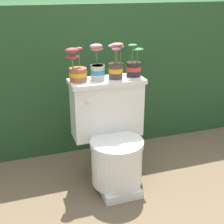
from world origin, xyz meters
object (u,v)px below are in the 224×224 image
toilet (112,136)px  potted_plant_midleft (97,67)px  potted_plant_left (77,70)px  potted_plant_middle (116,65)px  potted_plant_midright (134,66)px

toilet → potted_plant_midleft: (-0.06, 0.13, 0.47)m
potted_plant_left → potted_plant_midleft: 0.14m
potted_plant_left → potted_plant_middle: (0.26, -0.02, 0.02)m
toilet → potted_plant_midleft: potted_plant_midleft is taller
potted_plant_midleft → potted_plant_midright: bearing=0.1°
potted_plant_middle → toilet: bearing=-118.9°
potted_plant_midleft → potted_plant_midright: potted_plant_midleft is taller
potted_plant_left → potted_plant_midleft: potted_plant_midleft is taller
potted_plant_left → potted_plant_middle: bearing=-3.6°
potted_plant_midleft → potted_plant_middle: 0.13m
potted_plant_midleft → potted_plant_middle: (0.13, -0.01, 0.01)m
potted_plant_left → toilet: bearing=-33.4°
toilet → potted_plant_midright: potted_plant_midright is taller
potted_plant_midleft → potted_plant_middle: potted_plant_middle is taller
toilet → potted_plant_left: 0.52m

